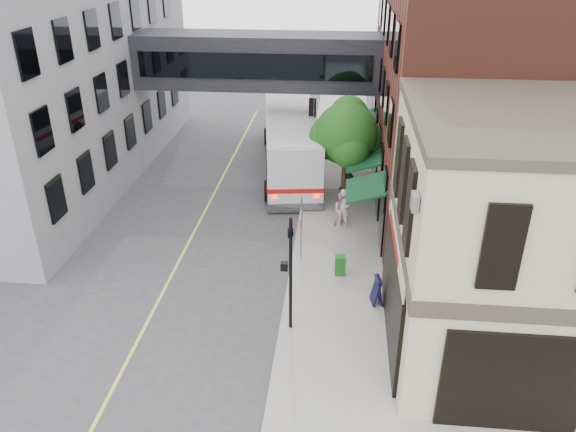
% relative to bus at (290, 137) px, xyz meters
% --- Properties ---
extents(ground, '(120.00, 120.00, 0.00)m').
position_rel_bus_xyz_m(ground, '(1.12, -18.01, -1.99)').
color(ground, '#38383A').
rests_on(ground, ground).
extents(sidewalk_main, '(4.00, 60.00, 0.15)m').
position_rel_bus_xyz_m(sidewalk_main, '(3.12, -4.01, -1.92)').
color(sidewalk_main, gray).
rests_on(sidewalk_main, ground).
extents(corner_building, '(10.19, 8.12, 8.45)m').
position_rel_bus_xyz_m(corner_building, '(10.10, -16.01, 2.22)').
color(corner_building, '#C4B596').
rests_on(corner_building, ground).
extents(brick_building, '(13.76, 18.00, 14.00)m').
position_rel_bus_xyz_m(brick_building, '(11.10, -3.01, 5.00)').
color(brick_building, '#54251A').
rests_on(brick_building, ground).
extents(opposite_building, '(14.00, 24.00, 14.00)m').
position_rel_bus_xyz_m(opposite_building, '(-15.88, -2.01, 5.01)').
color(opposite_building, gray).
rests_on(opposite_building, ground).
extents(skyway_bridge, '(14.00, 3.18, 3.00)m').
position_rel_bus_xyz_m(skyway_bridge, '(-1.88, -0.01, 4.51)').
color(skyway_bridge, black).
rests_on(skyway_bridge, ground).
extents(traffic_signal_near, '(0.44, 0.22, 4.60)m').
position_rel_bus_xyz_m(traffic_signal_near, '(1.49, -16.01, 0.99)').
color(traffic_signal_near, black).
rests_on(traffic_signal_near, sidewalk_main).
extents(traffic_signal_far, '(0.53, 0.28, 4.50)m').
position_rel_bus_xyz_m(traffic_signal_far, '(1.39, -1.01, 1.35)').
color(traffic_signal_far, black).
rests_on(traffic_signal_far, sidewalk_main).
extents(street_sign_pole, '(0.08, 0.75, 3.00)m').
position_rel_bus_xyz_m(street_sign_pole, '(1.52, -11.01, -0.06)').
color(street_sign_pole, gray).
rests_on(street_sign_pole, sidewalk_main).
extents(street_tree, '(3.80, 3.20, 5.60)m').
position_rel_bus_xyz_m(street_tree, '(3.32, -4.79, 1.92)').
color(street_tree, '#382619').
rests_on(street_tree, sidewalk_main).
extents(lane_marking, '(0.12, 40.00, 0.01)m').
position_rel_bus_xyz_m(lane_marking, '(-3.88, -8.01, -1.99)').
color(lane_marking, '#D8CC4C').
rests_on(lane_marking, ground).
extents(bus, '(4.71, 13.49, 3.56)m').
position_rel_bus_xyz_m(bus, '(0.00, 0.00, 0.00)').
color(bus, silver).
rests_on(bus, ground).
extents(pedestrian_a, '(0.76, 0.55, 1.92)m').
position_rel_bus_xyz_m(pedestrian_a, '(3.34, -7.84, -0.88)').
color(pedestrian_a, beige).
rests_on(pedestrian_a, sidewalk_main).
extents(pedestrian_b, '(0.99, 0.86, 1.74)m').
position_rel_bus_xyz_m(pedestrian_b, '(3.26, -7.82, -0.97)').
color(pedestrian_b, pink).
rests_on(pedestrian_b, sidewalk_main).
extents(pedestrian_c, '(1.10, 0.78, 1.54)m').
position_rel_bus_xyz_m(pedestrian_c, '(3.57, -4.73, -1.07)').
color(pedestrian_c, black).
rests_on(pedestrian_c, sidewalk_main).
extents(newspaper_box, '(0.46, 0.41, 0.87)m').
position_rel_bus_xyz_m(newspaper_box, '(3.27, -12.23, -1.41)').
color(newspaper_box, '#145816').
rests_on(newspaper_box, sidewalk_main).
extents(sandwich_board, '(0.52, 0.70, 1.14)m').
position_rel_bus_xyz_m(sandwich_board, '(4.72, -14.16, -1.27)').
color(sandwich_board, black).
rests_on(sandwich_board, sidewalk_main).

